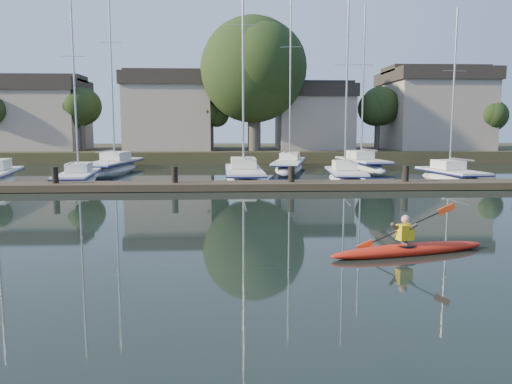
{
  "coord_description": "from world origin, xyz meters",
  "views": [
    {
      "loc": [
        -0.06,
        -11.52,
        3.21
      ],
      "look_at": [
        0.68,
        3.8,
        1.2
      ],
      "focal_mm": 35.0,
      "sensor_mm": 36.0,
      "label": 1
    }
  ],
  "objects_px": {
    "sailboat_2": "(244,182)",
    "sailboat_3": "(345,182)",
    "sailboat_7": "(362,170)",
    "kayak": "(409,247)",
    "sailboat_1": "(78,184)",
    "sailboat_6": "(289,170)",
    "sailboat_4": "(451,182)",
    "sailboat_5": "(114,172)",
    "dock": "(233,186)"
  },
  "relations": [
    {
      "from": "sailboat_2",
      "to": "sailboat_3",
      "type": "relative_size",
      "value": 1.33
    },
    {
      "from": "sailboat_2",
      "to": "sailboat_7",
      "type": "distance_m",
      "value": 13.02
    },
    {
      "from": "kayak",
      "to": "sailboat_3",
      "type": "xyz_separation_m",
      "value": [
        2.47,
        18.04,
        -0.35
      ]
    },
    {
      "from": "sailboat_1",
      "to": "sailboat_6",
      "type": "relative_size",
      "value": 0.79
    },
    {
      "from": "sailboat_2",
      "to": "sailboat_7",
      "type": "height_order",
      "value": "sailboat_2"
    },
    {
      "from": "sailboat_1",
      "to": "sailboat_2",
      "type": "distance_m",
      "value": 9.82
    },
    {
      "from": "sailboat_3",
      "to": "sailboat_4",
      "type": "bearing_deg",
      "value": 2.22
    },
    {
      "from": "sailboat_6",
      "to": "sailboat_2",
      "type": "bearing_deg",
      "value": -103.07
    },
    {
      "from": "sailboat_2",
      "to": "sailboat_6",
      "type": "relative_size",
      "value": 1.0
    },
    {
      "from": "sailboat_2",
      "to": "sailboat_4",
      "type": "bearing_deg",
      "value": -4.23
    },
    {
      "from": "sailboat_4",
      "to": "sailboat_5",
      "type": "bearing_deg",
      "value": 152.88
    },
    {
      "from": "sailboat_1",
      "to": "sailboat_6",
      "type": "xyz_separation_m",
      "value": [
        13.54,
        9.1,
        -0.01
      ]
    },
    {
      "from": "sailboat_6",
      "to": "sailboat_3",
      "type": "bearing_deg",
      "value": -62.05
    },
    {
      "from": "sailboat_1",
      "to": "sailboat_4",
      "type": "relative_size",
      "value": 1.09
    },
    {
      "from": "sailboat_3",
      "to": "sailboat_5",
      "type": "xyz_separation_m",
      "value": [
        -15.92,
        7.95,
        -0.02
      ]
    },
    {
      "from": "kayak",
      "to": "sailboat_3",
      "type": "bearing_deg",
      "value": 67.65
    },
    {
      "from": "sailboat_4",
      "to": "sailboat_5",
      "type": "xyz_separation_m",
      "value": [
        -22.44,
        8.22,
        -0.02
      ]
    },
    {
      "from": "sailboat_2",
      "to": "sailboat_4",
      "type": "distance_m",
      "value": 12.78
    },
    {
      "from": "sailboat_7",
      "to": "sailboat_3",
      "type": "bearing_deg",
      "value": -117.21
    },
    {
      "from": "kayak",
      "to": "sailboat_2",
      "type": "relative_size",
      "value": 0.28
    },
    {
      "from": "kayak",
      "to": "sailboat_6",
      "type": "height_order",
      "value": "sailboat_6"
    },
    {
      "from": "kayak",
      "to": "sailboat_4",
      "type": "bearing_deg",
      "value": 48.61
    },
    {
      "from": "sailboat_5",
      "to": "sailboat_6",
      "type": "relative_size",
      "value": 1.02
    },
    {
      "from": "dock",
      "to": "sailboat_7",
      "type": "distance_m",
      "value": 17.26
    },
    {
      "from": "dock",
      "to": "sailboat_2",
      "type": "xyz_separation_m",
      "value": [
        0.64,
        5.12,
        -0.4
      ]
    },
    {
      "from": "kayak",
      "to": "sailboat_7",
      "type": "bearing_deg",
      "value": 63.17
    },
    {
      "from": "sailboat_5",
      "to": "sailboat_3",
      "type": "bearing_deg",
      "value": -19.38
    },
    {
      "from": "dock",
      "to": "sailboat_2",
      "type": "height_order",
      "value": "sailboat_2"
    },
    {
      "from": "sailboat_4",
      "to": "kayak",
      "type": "bearing_deg",
      "value": -123.85
    },
    {
      "from": "sailboat_3",
      "to": "sailboat_1",
      "type": "bearing_deg",
      "value": -173.45
    },
    {
      "from": "dock",
      "to": "sailboat_3",
      "type": "bearing_deg",
      "value": 34.31
    },
    {
      "from": "dock",
      "to": "sailboat_2",
      "type": "bearing_deg",
      "value": 82.87
    },
    {
      "from": "sailboat_5",
      "to": "sailboat_6",
      "type": "distance_m",
      "value": 13.45
    },
    {
      "from": "sailboat_7",
      "to": "sailboat_2",
      "type": "bearing_deg",
      "value": -144.6
    },
    {
      "from": "sailboat_6",
      "to": "sailboat_4",
      "type": "bearing_deg",
      "value": -32.64
    },
    {
      "from": "kayak",
      "to": "sailboat_4",
      "type": "relative_size",
      "value": 0.39
    },
    {
      "from": "sailboat_1",
      "to": "sailboat_7",
      "type": "height_order",
      "value": "sailboat_7"
    },
    {
      "from": "dock",
      "to": "sailboat_3",
      "type": "distance_m",
      "value": 8.34
    },
    {
      "from": "kayak",
      "to": "sailboat_6",
      "type": "xyz_separation_m",
      "value": [
        -0.01,
        26.59,
        -0.36
      ]
    },
    {
      "from": "sailboat_3",
      "to": "sailboat_6",
      "type": "bearing_deg",
      "value": 110.77
    },
    {
      "from": "sailboat_1",
      "to": "sailboat_4",
      "type": "bearing_deg",
      "value": -5.97
    },
    {
      "from": "sailboat_1",
      "to": "sailboat_7",
      "type": "distance_m",
      "value": 21.73
    },
    {
      "from": "sailboat_2",
      "to": "sailboat_7",
      "type": "bearing_deg",
      "value": 40.82
    },
    {
      "from": "kayak",
      "to": "sailboat_2",
      "type": "xyz_separation_m",
      "value": [
        -3.77,
        18.47,
        -0.37
      ]
    },
    {
      "from": "sailboat_2",
      "to": "sailboat_6",
      "type": "height_order",
      "value": "sailboat_6"
    },
    {
      "from": "sailboat_5",
      "to": "dock",
      "type": "bearing_deg",
      "value": -47.3
    },
    {
      "from": "sailboat_1",
      "to": "dock",
      "type": "bearing_deg",
      "value": -31.1
    },
    {
      "from": "sailboat_2",
      "to": "sailboat_5",
      "type": "distance_m",
      "value": 12.25
    },
    {
      "from": "sailboat_4",
      "to": "sailboat_6",
      "type": "height_order",
      "value": "sailboat_6"
    },
    {
      "from": "sailboat_1",
      "to": "sailboat_6",
      "type": "distance_m",
      "value": 16.31
    }
  ]
}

